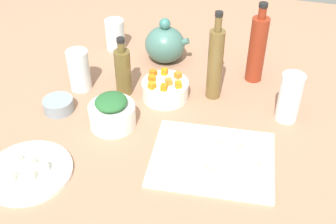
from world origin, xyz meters
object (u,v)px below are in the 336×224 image
Objects in this scene: bowl_greens at (112,115)px; bowl_small_side at (58,105)px; bottle_2 at (215,63)px; drinking_glass_1 at (115,35)px; bottle_1 at (257,48)px; teapot at (165,44)px; drinking_glass_0 at (290,98)px; cutting_board at (212,159)px; bowl_carrots at (165,90)px; bottle_0 at (123,71)px; plate_tofu at (29,172)px; drinking_glass_2 at (79,70)px.

bowl_greens reaches higher than bowl_small_side.
drinking_glass_1 is (-38.25, 19.39, -6.25)cm from bottle_2.
teapot is at bearing 173.35° from bottle_1.
bowl_small_side is 0.56× the size of teapot.
bottle_1 is (30.05, -3.51, 4.82)cm from teapot.
teapot is at bearing 152.74° from drinking_glass_0.
bottle_2 reaches higher than teapot.
teapot is (22.50, 34.46, 4.40)cm from bowl_small_side.
bowl_small_side is 41.39cm from teapot.
teapot is at bearing -10.44° from drinking_glass_1.
bowl_carrots is at bearing 128.88° from cutting_board.
bottle_1 is (5.89, 39.82, 10.61)cm from cutting_board.
bottle_0 is 0.68× the size of bottle_2.
bowl_greens is 42.33cm from drinking_glass_1.
bowl_small_side is 38.28cm from drinking_glass_1.
plate_tofu is 74.72cm from bottle_1.
bowl_carrots is 0.75× the size of bottle_0.
bottle_2 is 2.56× the size of drinking_glass_1.
cutting_board is at bearing -79.87° from bottle_2.
teapot is at bearing 71.43° from bottle_0.
bowl_carrots is 30.85cm from bottle_1.
drinking_glass_1 is (-49.04, 7.00, -5.75)cm from bottle_1.
bottle_1 reaches higher than plate_tofu.
bowl_carrots is 21.27cm from teapot.
bowl_carrots is at bearing -44.04° from drinking_glass_1.
cutting_board is 50.17cm from drinking_glass_2.
drinking_glass_2 is at bearing 137.98° from bowl_greens.
cutting_board is 29.76cm from bowl_carrots.
plate_tofu is at bearing -130.93° from bottle_2.
bottle_1 is at bearing 20.11° from drinking_glass_2.
bottle_2 is (19.26, -15.89, 5.31)cm from teapot.
plate_tofu is 1.54× the size of bowl_carrots.
bottle_1 is 2.01× the size of drinking_glass_2.
bottle_0 is at bearing -108.57° from teapot.
cutting_board is 2.19× the size of bowl_carrots.
cutting_board is 28.69cm from drinking_glass_0.
drinking_glass_0 is at bearing -13.65° from bottle_2.
bottle_1 is (24.52, 16.71, 8.44)cm from bowl_carrots.
bottle_1 reaches higher than drinking_glass_2.
drinking_glass_1 is (-13.88, 39.93, 2.14)cm from bowl_greens.
drinking_glass_0 is at bearing -22.33° from drinking_glass_1.
cutting_board is 3.53× the size of bowl_small_side.
bottle_2 reaches higher than plate_tofu.
drinking_glass_0 reaches higher than plate_tofu.
bottle_2 is 1.90× the size of drinking_glass_0.
plate_tofu is 62.43cm from teapot.
plate_tofu is 1.49× the size of drinking_glass_0.
drinking_glass_0 is (59.61, 38.16, 6.61)cm from plate_tofu.
bottle_2 reaches higher than bowl_greens.
bottle_1 reaches higher than cutting_board.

